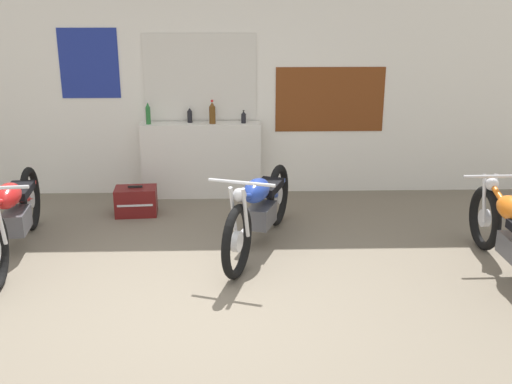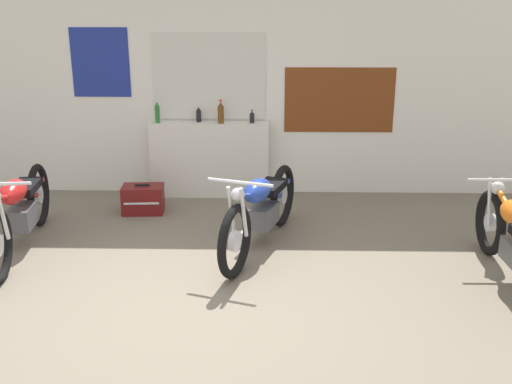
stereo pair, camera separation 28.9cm
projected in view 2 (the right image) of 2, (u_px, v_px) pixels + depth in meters
The scene contains 10 objects.
ground_plane at pixel (184, 306), 5.04m from camera, with size 24.00×24.00×0.00m, color #706656.
wall_back at pixel (215, 86), 7.65m from camera, with size 10.00×0.07×2.80m.
sill_counter at pixel (210, 159), 7.76m from camera, with size 1.52×0.28×0.97m.
bottle_leftmost at pixel (157, 113), 7.55m from camera, with size 0.06×0.06×0.30m.
bottle_left_center at pixel (199, 115), 7.64m from camera, with size 0.06×0.06×0.20m.
bottle_center at pixel (221, 113), 7.54m from camera, with size 0.08×0.08×0.30m.
bottle_right_center at pixel (252, 117), 7.57m from camera, with size 0.06×0.06×0.16m.
motorcycle_red at pixel (19, 210), 6.05m from camera, with size 0.64×2.17×0.91m.
motorcycle_blue at pixel (261, 209), 6.11m from camera, with size 0.88×2.03×0.89m.
hard_case_darkred at pixel (143, 199), 7.21m from camera, with size 0.51×0.36×0.36m.
Camera 2 is at (0.72, -4.48, 2.48)m, focal length 42.00 mm.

